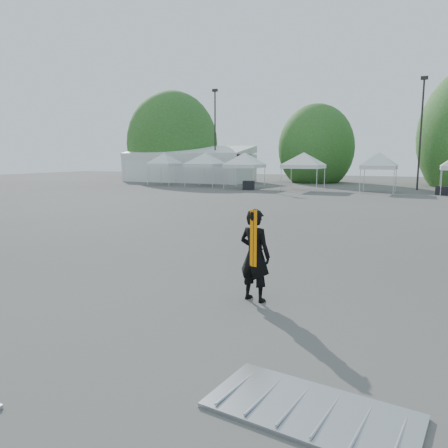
% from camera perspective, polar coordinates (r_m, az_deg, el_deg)
% --- Properties ---
extents(ground, '(120.00, 120.00, 0.00)m').
position_cam_1_polar(ground, '(11.59, 5.70, -6.09)').
color(ground, '#474442').
rests_on(ground, ground).
extents(marquee, '(15.00, 6.25, 4.23)m').
position_cam_1_polar(marquee, '(52.32, -4.66, 7.70)').
color(marquee, silver).
rests_on(marquee, ground).
extents(light_pole_west, '(0.60, 0.25, 10.30)m').
position_cam_1_polar(light_pole_west, '(49.65, -1.17, 12.05)').
color(light_pole_west, black).
rests_on(light_pole_west, ground).
extents(light_pole_east, '(0.60, 0.25, 9.80)m').
position_cam_1_polar(light_pole_east, '(42.68, 24.35, 11.47)').
color(light_pole_east, black).
rests_on(light_pole_east, ground).
extents(tree_far_w, '(4.80, 4.80, 7.30)m').
position_cam_1_polar(tree_far_w, '(56.94, -6.76, 10.34)').
color(tree_far_w, '#382314').
rests_on(tree_far_w, ground).
extents(tree_mid_w, '(4.16, 4.16, 6.33)m').
position_cam_1_polar(tree_mid_w, '(51.93, 11.95, 9.69)').
color(tree_mid_w, '#382314').
rests_on(tree_mid_w, ground).
extents(tent_a, '(3.99, 3.99, 3.88)m').
position_cam_1_polar(tent_a, '(46.90, -7.80, 8.85)').
color(tent_a, silver).
rests_on(tent_a, ground).
extents(tent_b, '(4.63, 4.63, 3.88)m').
position_cam_1_polar(tent_b, '(44.35, -2.44, 8.93)').
color(tent_b, silver).
rests_on(tent_b, ground).
extents(tent_c, '(4.43, 4.43, 3.88)m').
position_cam_1_polar(tent_c, '(40.99, 2.73, 8.93)').
color(tent_c, silver).
rests_on(tent_c, ground).
extents(tent_d, '(4.69, 4.69, 3.88)m').
position_cam_1_polar(tent_d, '(39.49, 10.39, 8.80)').
color(tent_d, silver).
rests_on(tent_d, ground).
extents(tent_e, '(3.92, 3.92, 3.88)m').
position_cam_1_polar(tent_e, '(38.42, 19.65, 8.44)').
color(tent_e, silver).
rests_on(tent_e, ground).
extents(man, '(0.79, 0.61, 1.93)m').
position_cam_1_polar(man, '(9.02, 4.04, -4.06)').
color(man, black).
rests_on(man, ground).
extents(barrier_mid, '(2.53, 1.49, 0.08)m').
position_cam_1_polar(barrier_mid, '(5.64, 11.33, -22.74)').
color(barrier_mid, '#A2A4AA').
rests_on(barrier_mid, ground).
extents(crate_west, '(1.21, 1.06, 0.80)m').
position_cam_1_polar(crate_west, '(39.44, 3.23, 5.07)').
color(crate_west, black).
rests_on(crate_west, ground).
extents(crate_mid, '(1.07, 0.95, 0.69)m').
position_cam_1_polar(crate_mid, '(37.89, 26.66, 3.91)').
color(crate_mid, black).
rests_on(crate_mid, ground).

